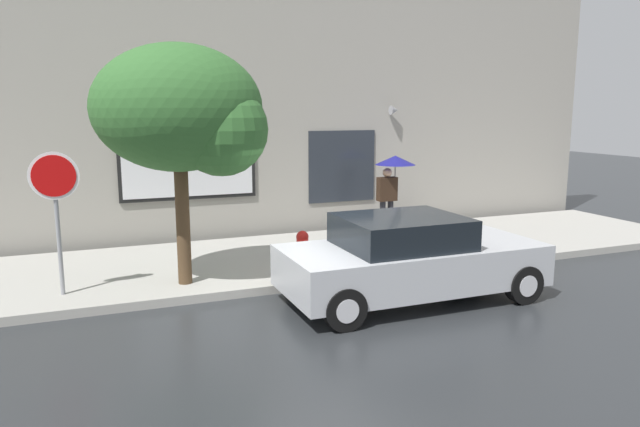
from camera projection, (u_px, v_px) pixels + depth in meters
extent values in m
plane|color=#282B2D|center=(331.00, 308.00, 9.47)|extent=(60.00, 60.00, 0.00)
cube|color=#A3A099|center=(275.00, 259.00, 12.20)|extent=(20.00, 4.00, 0.15)
cube|color=#9E998E|center=(240.00, 93.00, 13.88)|extent=(20.00, 0.40, 7.00)
cube|color=black|center=(188.00, 154.00, 13.43)|extent=(3.11, 0.06, 2.08)
cube|color=silver|center=(189.00, 154.00, 13.40)|extent=(2.95, 0.03, 1.92)
cube|color=#262B33|center=(342.00, 166.00, 14.92)|extent=(1.80, 0.04, 1.80)
cone|color=#99999E|center=(394.00, 110.00, 15.07)|extent=(0.22, 0.24, 0.24)
cube|color=#B7BABF|center=(412.00, 265.00, 9.77)|extent=(4.31, 1.86, 0.67)
cube|color=black|center=(401.00, 231.00, 9.59)|extent=(1.94, 1.64, 0.49)
cylinder|color=black|center=(462.00, 260.00, 11.19)|extent=(0.64, 0.22, 0.64)
cylinder|color=silver|center=(462.00, 260.00, 11.19)|extent=(0.35, 0.24, 0.35)
cylinder|color=black|center=(524.00, 284.00, 9.63)|extent=(0.64, 0.22, 0.64)
cylinder|color=silver|center=(524.00, 284.00, 9.63)|extent=(0.35, 0.24, 0.35)
cylinder|color=black|center=(303.00, 278.00, 10.01)|extent=(0.64, 0.22, 0.64)
cylinder|color=silver|center=(303.00, 278.00, 10.01)|extent=(0.35, 0.24, 0.35)
cylinder|color=black|center=(345.00, 309.00, 8.45)|extent=(0.64, 0.22, 0.64)
cylinder|color=silver|center=(345.00, 309.00, 8.45)|extent=(0.35, 0.24, 0.35)
cylinder|color=red|center=(302.00, 254.00, 10.93)|extent=(0.22, 0.22, 0.67)
sphere|color=#AD1814|center=(302.00, 237.00, 10.87)|extent=(0.23, 0.23, 0.23)
cylinder|color=#AD1814|center=(306.00, 255.00, 10.77)|extent=(0.09, 0.12, 0.09)
cylinder|color=#AD1814|center=(300.00, 251.00, 11.07)|extent=(0.09, 0.12, 0.09)
cylinder|color=red|center=(303.00, 270.00, 10.98)|extent=(0.30, 0.30, 0.06)
cylinder|color=black|center=(383.00, 218.00, 14.22)|extent=(0.14, 0.14, 0.81)
cylinder|color=black|center=(390.00, 217.00, 14.30)|extent=(0.14, 0.14, 0.81)
cube|color=black|center=(387.00, 189.00, 14.14)|extent=(0.47, 0.22, 0.57)
sphere|color=tan|center=(387.00, 173.00, 14.07)|extent=(0.22, 0.22, 0.22)
cylinder|color=#4C4C51|center=(395.00, 178.00, 14.17)|extent=(0.02, 0.02, 0.90)
cone|color=navy|center=(395.00, 160.00, 14.09)|extent=(0.96, 0.96, 0.22)
cylinder|color=#4C3823|center=(183.00, 220.00, 10.09)|extent=(0.24, 0.24, 2.23)
ellipsoid|color=#33662D|center=(178.00, 108.00, 9.76)|extent=(2.82, 2.39, 2.11)
sphere|color=#33662D|center=(221.00, 130.00, 9.73)|extent=(1.55, 1.55, 1.55)
cylinder|color=gray|center=(58.00, 225.00, 9.46)|extent=(0.07, 0.07, 2.30)
cylinder|color=white|center=(54.00, 176.00, 9.29)|extent=(0.76, 0.02, 0.76)
cylinder|color=red|center=(54.00, 176.00, 9.27)|extent=(0.66, 0.02, 0.66)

